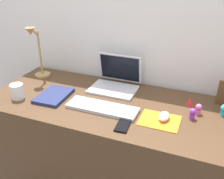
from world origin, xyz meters
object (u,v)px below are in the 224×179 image
mouse (164,116)px  desk_lamp (37,54)px  notebook_pad (54,96)px  toy_figurine_cyan (224,110)px  toy_figurine_pink (198,109)px  laptop (116,80)px  toy_figurine_red (190,101)px  keyboard (102,108)px  toy_figurine_purple (193,113)px  cell_phone (123,125)px  coffee_mug (17,91)px

mouse → desk_lamp: size_ratio=0.25×
desk_lamp → notebook_pad: (0.26, -0.22, -0.17)m
toy_figurine_cyan → toy_figurine_pink: toy_figurine_cyan is taller
laptop → toy_figurine_red: (0.49, -0.06, -0.03)m
mouse → toy_figurine_cyan: size_ratio=1.49×
notebook_pad → keyboard: bearing=-6.6°
toy_figurine_cyan → toy_figurine_red: bearing=165.4°
mouse → toy_figurine_red: size_ratio=1.96×
toy_figurine_pink → toy_figurine_purple: bearing=-111.8°
mouse → toy_figurine_purple: toy_figurine_purple is taller
keyboard → toy_figurine_cyan: 0.67m
cell_phone → toy_figurine_purple: bearing=28.1°
mouse → toy_figurine_red: toy_figurine_red is taller
desk_lamp → notebook_pad: size_ratio=1.58×
mouse → toy_figurine_pink: (0.16, 0.13, 0.01)m
mouse → cell_phone: bearing=-143.0°
toy_figurine_red → laptop: bearing=172.8°
mouse → toy_figurine_purple: bearing=25.5°
notebook_pad → toy_figurine_red: (0.80, 0.22, 0.01)m
toy_figurine_cyan → toy_figurine_red: size_ratio=1.31×
laptop → desk_lamp: size_ratio=0.79×
keyboard → toy_figurine_purple: 0.49m
desk_lamp → toy_figurine_cyan: (1.24, -0.05, -0.14)m
desk_lamp → toy_figurine_pink: 1.12m
keyboard → desk_lamp: desk_lamp is taller
notebook_pad → toy_figurine_pink: 0.86m
keyboard → toy_figurine_purple: (0.49, 0.09, 0.02)m
notebook_pad → laptop: bearing=39.6°
mouse → toy_figurine_purple: 0.15m
toy_figurine_cyan → toy_figurine_purple: (-0.16, -0.10, -0.00)m
toy_figurine_pink → laptop: bearing=164.6°
desk_lamp → toy_figurine_cyan: bearing=-2.4°
laptop → coffee_mug: 0.63m
toy_figurine_cyan → toy_figurine_purple: bearing=-146.9°
laptop → toy_figurine_cyan: (0.67, -0.11, -0.02)m
keyboard → mouse: mouse is taller
toy_figurine_red → toy_figurine_pink: bearing=-58.1°
cell_phone → notebook_pad: (-0.51, 0.14, 0.01)m
laptop → coffee_mug: bearing=-143.6°
desk_lamp → toy_figurine_pink: bearing=-4.7°
mouse → notebook_pad: 0.69m
toy_figurine_red → coffee_mug: bearing=-162.6°
desk_lamp → toy_figurine_purple: (1.08, -0.15, -0.14)m
desk_lamp → notebook_pad: 0.38m
laptop → desk_lamp: (-0.57, -0.06, 0.12)m
cell_phone → toy_figurine_purple: size_ratio=2.04×
toy_figurine_purple → toy_figurine_red: bearing=101.4°
desk_lamp → toy_figurine_purple: desk_lamp is taller
notebook_pad → coffee_mug: bearing=-156.8°
laptop → notebook_pad: size_ratio=1.25×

